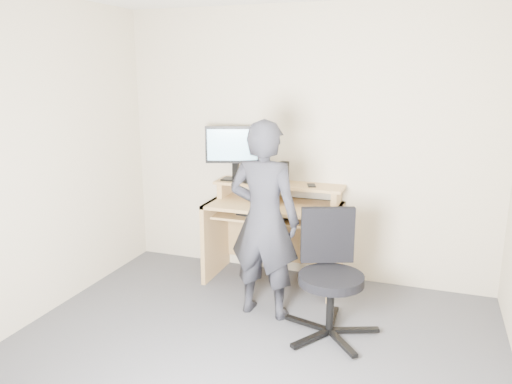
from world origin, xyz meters
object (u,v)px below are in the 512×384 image
Objects in this scene: desk at (276,223)px; monitor at (234,148)px; office_chair at (330,269)px; person at (264,220)px.

desk is 2.29× the size of monitor.
person is (-0.55, 0.11, 0.29)m from office_chair.
office_chair is (0.67, -0.81, -0.05)m from desk.
person reaches higher than monitor.
person is at bearing 147.47° from office_chair.
office_chair is (1.10, -0.87, -0.72)m from monitor.
office_chair is 0.63m from person.
office_chair reaches higher than desk.
monitor is at bearing 173.06° from desk.
desk is 0.76× the size of person.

